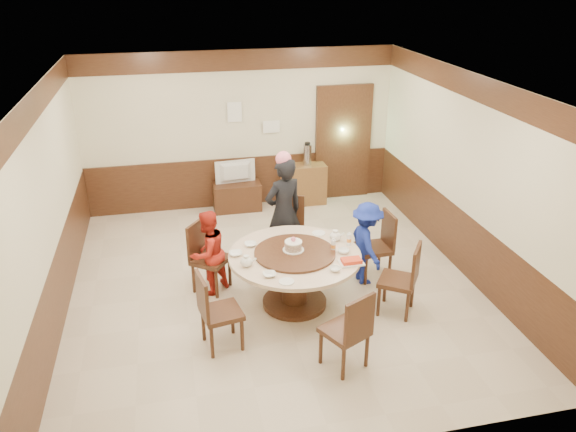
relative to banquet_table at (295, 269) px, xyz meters
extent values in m
plane|color=beige|center=(-0.17, 0.52, -0.53)|extent=(6.00, 6.00, 0.00)
plane|color=silver|center=(-0.17, 0.52, 2.27)|extent=(6.00, 6.00, 0.00)
cube|color=beige|center=(-0.17, 3.52, 0.87)|extent=(5.50, 0.04, 2.80)
cube|color=beige|center=(-0.17, -2.48, 0.87)|extent=(5.50, 0.04, 2.80)
cube|color=beige|center=(-2.92, 0.52, 0.87)|extent=(0.04, 6.00, 2.80)
cube|color=beige|center=(2.58, 0.52, 0.87)|extent=(0.04, 6.00, 2.80)
cube|color=#3F2213|center=(-0.17, 0.52, -0.08)|extent=(5.50, 6.00, 0.90)
cube|color=#3F2213|center=(-0.17, 0.52, 2.09)|extent=(5.50, 6.00, 0.35)
cube|color=#3F2213|center=(1.73, 3.47, 0.52)|extent=(1.05, 0.08, 2.18)
cube|color=#90DF97|center=(1.73, 3.49, 0.52)|extent=(0.88, 0.02, 2.05)
cylinder|color=#3F2213|center=(0.00, 0.00, -0.50)|extent=(0.85, 0.85, 0.06)
cylinder|color=#3F2213|center=(0.00, 0.00, -0.18)|extent=(0.34, 0.34, 0.65)
cylinder|color=beige|center=(0.00, 0.00, 0.19)|extent=(1.69, 1.69, 0.05)
cylinder|color=#3F2213|center=(0.00, 0.00, 0.23)|extent=(1.03, 1.03, 0.03)
cube|color=#3F2213|center=(1.25, 0.46, -0.08)|extent=(0.46, 0.46, 0.06)
cube|color=#3F2213|center=(1.46, 0.47, 0.19)|extent=(0.06, 0.42, 0.50)
cube|color=#3F2213|center=(1.25, 0.46, -0.32)|extent=(0.36, 0.36, 0.42)
cube|color=#3F2213|center=(0.19, 1.21, -0.08)|extent=(0.56, 0.56, 0.06)
cube|color=#3F2213|center=(0.26, 1.40, 0.19)|extent=(0.41, 0.18, 0.50)
cube|color=#3F2213|center=(0.19, 1.21, -0.32)|extent=(0.36, 0.36, 0.42)
cube|color=#3F2213|center=(-1.02, 0.62, -0.08)|extent=(0.61, 0.61, 0.06)
cube|color=#3F2213|center=(-1.19, 0.74, 0.19)|extent=(0.28, 0.36, 0.50)
cube|color=#3F2213|center=(-1.02, 0.62, -0.32)|extent=(0.36, 0.36, 0.42)
cube|color=#3F2213|center=(-1.02, -0.67, -0.08)|extent=(0.51, 0.51, 0.06)
cube|color=#3F2213|center=(-1.23, -0.71, 0.19)|extent=(0.12, 0.42, 0.50)
cube|color=#3F2213|center=(-1.02, -0.67, -0.32)|extent=(0.36, 0.36, 0.42)
cube|color=#3F2213|center=(0.26, -1.31, -0.08)|extent=(0.59, 0.59, 0.06)
cube|color=#3F2213|center=(0.35, -1.50, 0.19)|extent=(0.39, 0.22, 0.50)
cube|color=#3F2213|center=(0.26, -1.31, -0.32)|extent=(0.36, 0.36, 0.42)
cube|color=#3F2213|center=(1.23, -0.44, -0.08)|extent=(0.61, 0.61, 0.06)
cube|color=#3F2213|center=(1.40, -0.56, 0.19)|extent=(0.27, 0.37, 0.50)
cube|color=#3F2213|center=(1.23, -0.44, -0.32)|extent=(0.36, 0.36, 0.42)
imported|color=black|center=(0.09, 1.10, 0.30)|extent=(0.71, 0.59, 1.67)
imported|color=red|center=(-1.06, 0.57, 0.06)|extent=(0.73, 0.71, 1.19)
imported|color=navy|center=(1.10, 0.37, 0.06)|extent=(0.48, 0.79, 1.19)
cylinder|color=white|center=(-0.01, 0.04, 0.25)|extent=(0.27, 0.27, 0.01)
cylinder|color=tan|center=(-0.01, 0.04, 0.31)|extent=(0.22, 0.22, 0.10)
cylinder|color=white|center=(-0.01, 0.04, 0.37)|extent=(0.22, 0.22, 0.01)
sphere|color=pink|center=(-0.01, 0.04, 0.40)|extent=(0.06, 0.06, 0.06)
ellipsoid|color=white|center=(-0.65, -0.18, 0.28)|extent=(0.17, 0.15, 0.13)
ellipsoid|color=white|center=(0.61, 0.25, 0.28)|extent=(0.17, 0.15, 0.13)
imported|color=white|center=(-0.52, 0.34, 0.24)|extent=(0.16, 0.16, 0.04)
imported|color=white|center=(0.37, -0.52, 0.24)|extent=(0.14, 0.14, 0.04)
imported|color=white|center=(-0.42, -0.47, 0.24)|extent=(0.16, 0.16, 0.04)
imported|color=white|center=(0.61, -0.11, 0.24)|extent=(0.15, 0.15, 0.05)
imported|color=white|center=(-0.74, 0.13, 0.24)|extent=(0.17, 0.17, 0.04)
cylinder|color=white|center=(-0.25, -0.65, 0.22)|extent=(0.18, 0.18, 0.01)
cylinder|color=white|center=(0.45, 0.50, 0.22)|extent=(0.18, 0.18, 0.01)
cube|color=white|center=(0.62, -0.40, 0.23)|extent=(0.30, 0.20, 0.02)
cube|color=red|center=(0.62, -0.40, 0.26)|extent=(0.24, 0.15, 0.04)
cylinder|color=white|center=(0.50, -0.03, 0.30)|extent=(0.06, 0.06, 0.16)
cylinder|color=white|center=(0.75, 0.09, 0.30)|extent=(0.06, 0.06, 0.16)
cube|color=#3F2213|center=(-0.31, 3.27, -0.28)|extent=(0.85, 0.45, 0.50)
imported|color=gray|center=(-0.31, 3.27, 0.17)|extent=(0.73, 0.16, 0.42)
cube|color=brown|center=(0.94, 3.30, -0.16)|extent=(0.80, 0.40, 0.75)
cylinder|color=silver|center=(1.00, 3.30, 0.41)|extent=(0.15, 0.15, 0.38)
cube|color=white|center=(-0.27, 3.48, 1.22)|extent=(0.25, 0.00, 0.35)
cube|color=white|center=(0.38, 3.48, 0.92)|extent=(0.30, 0.00, 0.22)
camera|label=1|loc=(-1.44, -6.12, 3.59)|focal=35.00mm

